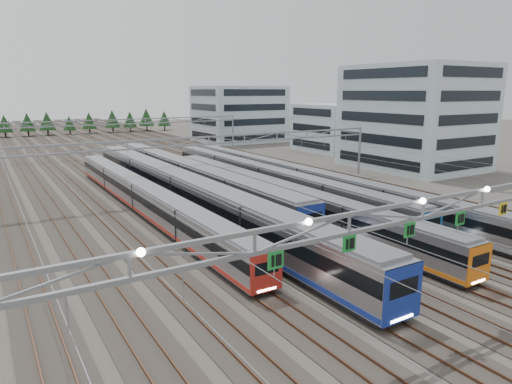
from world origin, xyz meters
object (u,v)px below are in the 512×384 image
gantry_mid (209,147)px  train_e (267,179)px  depot_bldg_south (414,117)px  train_f (304,179)px  train_d (276,195)px  train_c (189,176)px  train_a (143,196)px  depot_bldg_mid (334,128)px  train_b (183,191)px  gantry_near (483,201)px  depot_bldg_north (239,114)px  gantry_far (120,126)px

gantry_mid → train_e: bearing=-31.9°
gantry_mid → depot_bldg_south: bearing=0.1°
train_f → train_d: bearing=-144.1°
train_c → gantry_mid: gantry_mid is taller
train_a → depot_bldg_mid: (56.07, 31.57, 3.54)m
train_b → depot_bldg_mid: bearing=32.5°
train_f → gantry_mid: bearing=148.9°
train_a → train_c: train_c is taller
train_b → train_c: train_b is taller
gantry_near → gantry_mid: size_ratio=1.00×
train_a → depot_bldg_mid: 64.44m
gantry_near → train_f: bearing=71.3°
depot_bldg_north → depot_bldg_south: bearing=-84.9°
train_a → train_c: size_ratio=0.97×
train_b → train_e: train_b is taller
gantry_near → gantry_mid: bearing=89.9°
train_c → train_e: (9.00, -6.21, -0.26)m
train_f → depot_bldg_north: depot_bldg_north is taller
depot_bldg_north → train_f: bearing=-111.5°
train_e → train_f: 5.19m
train_c → depot_bldg_south: size_ratio=2.52×
train_c → gantry_far: gantry_far is taller
gantry_mid → train_f: bearing=-31.1°
train_c → gantry_far: (2.25, 43.00, 4.12)m
gantry_near → depot_bldg_north: 103.22m
train_a → train_b: 4.71m
depot_bldg_south → train_e: bearing=-172.9°
train_c → gantry_mid: bearing=-41.7°
train_d → gantry_mid: 14.21m
train_d → gantry_mid: size_ratio=0.91×
depot_bldg_south → train_d: bearing=-161.0°
train_b → train_f: bearing=0.4°
train_e → gantry_far: 49.86m
gantry_far → depot_bldg_south: size_ratio=2.56×
train_c → gantry_mid: 5.10m
train_f → depot_bldg_north: size_ratio=2.87×
gantry_far → train_b: bearing=-97.4°
depot_bldg_mid → train_a: bearing=-150.6°
depot_bldg_south → gantry_mid: bearing=-179.9°
train_f → depot_bldg_mid: depot_bldg_mid is taller
train_a → train_d: train_d is taller
gantry_near → depot_bldg_north: depot_bldg_north is taller
depot_bldg_north → gantry_mid: bearing=-122.7°
train_b → train_f: 18.01m
depot_bldg_south → depot_bldg_north: size_ratio=1.00×
train_b → gantry_near: gantry_near is taller
depot_bldg_south → train_f: bearing=-167.1°
train_b → depot_bldg_south: (48.01, 7.03, 6.93)m
train_d → gantry_near: gantry_near is taller
train_b → gantry_mid: gantry_mid is taller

